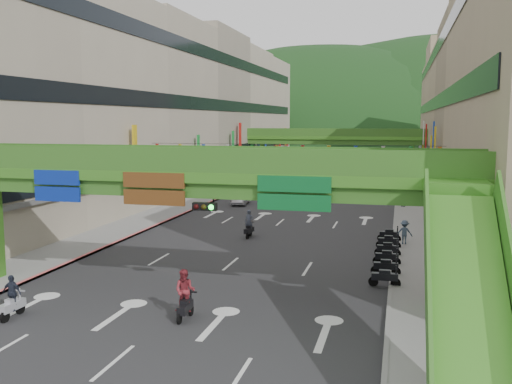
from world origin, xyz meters
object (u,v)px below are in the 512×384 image
(scooter_rider_near, at_px, (249,225))
(car_yellow, at_px, (337,168))
(overpass_near, at_px, (208,189))
(scooter_rider_mid, at_px, (185,294))
(car_silver, at_px, (241,198))
(pedestrian_red, at_px, (435,283))

(scooter_rider_near, distance_m, car_yellow, 53.38)
(overpass_near, relative_size, scooter_rider_mid, 12.95)
(car_silver, bearing_deg, overpass_near, -82.35)
(pedestrian_red, bearing_deg, scooter_rider_near, 112.30)
(scooter_rider_near, height_order, car_yellow, scooter_rider_near)
(car_silver, xyz_separation_m, car_yellow, (5.33, 37.90, -0.01))
(overpass_near, height_order, scooter_rider_mid, overpass_near)
(car_yellow, bearing_deg, car_silver, -96.24)
(overpass_near, distance_m, pedestrian_red, 11.41)
(scooter_rider_mid, bearing_deg, pedestrian_red, 27.54)
(overpass_near, bearing_deg, car_silver, 102.92)
(scooter_rider_near, height_order, scooter_rider_mid, scooter_rider_mid)
(car_silver, bearing_deg, pedestrian_red, -63.08)
(overpass_near, xyz_separation_m, pedestrian_red, (10.20, 2.62, -4.38))
(overpass_near, bearing_deg, pedestrian_red, 14.40)
(car_yellow, bearing_deg, scooter_rider_near, -88.63)
(overpass_near, relative_size, scooter_rider_near, 13.98)
(car_silver, relative_size, car_yellow, 1.04)
(car_yellow, height_order, pedestrian_red, pedestrian_red)
(overpass_near, relative_size, car_silver, 7.13)
(overpass_near, relative_size, pedestrian_red, 17.05)
(overpass_near, distance_m, car_silver, 30.73)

